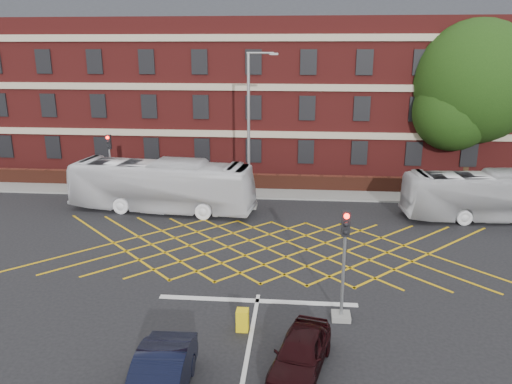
# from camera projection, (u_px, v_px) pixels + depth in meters

# --- Properties ---
(ground) EXTENTS (120.00, 120.00, 0.00)m
(ground) POSITION_uv_depth(u_px,v_px,m) (264.00, 265.00, 23.39)
(ground) COLOR black
(ground) RESTS_ON ground
(victorian_building) EXTENTS (51.00, 12.17, 20.40)m
(victorian_building) POSITION_uv_depth(u_px,v_px,m) (287.00, 72.00, 42.23)
(victorian_building) COLOR maroon
(victorian_building) RESTS_ON ground
(boundary_wall) EXTENTS (56.00, 0.50, 1.10)m
(boundary_wall) POSITION_uv_depth(u_px,v_px,m) (278.00, 182.00, 35.67)
(boundary_wall) COLOR #4C1F14
(boundary_wall) RESTS_ON ground
(far_pavement) EXTENTS (60.00, 3.00, 0.12)m
(far_pavement) POSITION_uv_depth(u_px,v_px,m) (277.00, 193.00, 34.85)
(far_pavement) COLOR slate
(far_pavement) RESTS_ON ground
(box_junction_hatching) EXTENTS (8.22, 8.22, 0.02)m
(box_junction_hatching) POSITION_uv_depth(u_px,v_px,m) (267.00, 248.00, 25.30)
(box_junction_hatching) COLOR #CC990C
(box_junction_hatching) RESTS_ON ground
(stop_line) EXTENTS (8.00, 0.30, 0.02)m
(stop_line) POSITION_uv_depth(u_px,v_px,m) (257.00, 301.00, 20.04)
(stop_line) COLOR silver
(stop_line) RESTS_ON ground
(bus_left) EXTENTS (11.73, 4.01, 3.20)m
(bus_left) POSITION_uv_depth(u_px,v_px,m) (162.00, 186.00, 30.82)
(bus_left) COLOR silver
(bus_left) RESTS_ON ground
(bus_right) EXTENTS (10.57, 3.20, 2.90)m
(bus_right) POSITION_uv_depth(u_px,v_px,m) (494.00, 196.00, 29.22)
(bus_right) COLOR #B8B9BD
(bus_right) RESTS_ON ground
(car_navy) EXTENTS (1.63, 4.32, 1.41)m
(car_navy) POSITION_uv_depth(u_px,v_px,m) (159.00, 381.00, 14.14)
(car_navy) COLOR black
(car_navy) RESTS_ON ground
(car_maroon) EXTENTS (2.30, 3.94, 1.26)m
(car_maroon) POSITION_uv_depth(u_px,v_px,m) (301.00, 352.00, 15.58)
(car_maroon) COLOR black
(car_maroon) RESTS_ON ground
(deciduous_tree) EXTENTS (8.89, 8.89, 11.88)m
(deciduous_tree) POSITION_uv_depth(u_px,v_px,m) (473.00, 91.00, 35.95)
(deciduous_tree) COLOR black
(deciduous_tree) RESTS_ON ground
(traffic_light_near) EXTENTS (0.70, 0.70, 4.27)m
(traffic_light_near) POSITION_uv_depth(u_px,v_px,m) (343.00, 276.00, 18.23)
(traffic_light_near) COLOR slate
(traffic_light_near) RESTS_ON ground
(traffic_light_far) EXTENTS (0.70, 0.70, 4.27)m
(traffic_light_far) POSITION_uv_depth(u_px,v_px,m) (111.00, 172.00, 33.56)
(traffic_light_far) COLOR slate
(traffic_light_far) RESTS_ON ground
(street_lamp) EXTENTS (2.25, 1.00, 9.56)m
(street_lamp) POSITION_uv_depth(u_px,v_px,m) (250.00, 156.00, 30.89)
(street_lamp) COLOR slate
(street_lamp) RESTS_ON ground
(direction_signs) EXTENTS (1.10, 0.16, 2.20)m
(direction_signs) POSITION_uv_depth(u_px,v_px,m) (102.00, 171.00, 35.33)
(direction_signs) COLOR gray
(direction_signs) RESTS_ON ground
(utility_cabinet) EXTENTS (0.43, 0.41, 0.81)m
(utility_cabinet) POSITION_uv_depth(u_px,v_px,m) (242.00, 320.00, 17.87)
(utility_cabinet) COLOR yellow
(utility_cabinet) RESTS_ON ground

